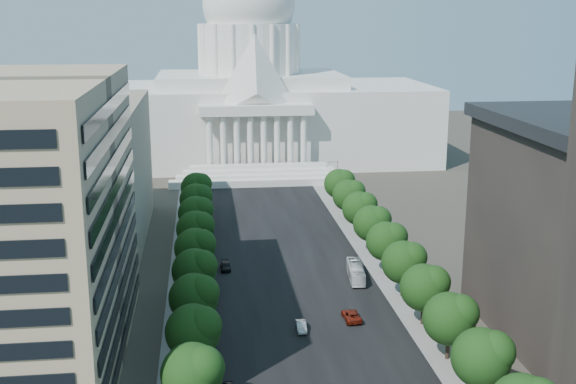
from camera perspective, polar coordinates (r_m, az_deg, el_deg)
name	(u,v)px	position (r m, az deg, el deg)	size (l,w,h in m)	color
road_asphalt	(281,246)	(153.87, -0.53, -4.31)	(30.00, 260.00, 0.01)	black
sidewalk_left	(191,250)	(153.09, -7.64, -4.53)	(8.00, 260.00, 0.02)	gray
sidewalk_right	(369,243)	(156.97, 6.39, -4.03)	(8.00, 260.00, 0.02)	gray
capitol	(250,101)	(242.36, -3.01, 7.22)	(120.00, 56.00, 73.00)	white
office_block_left_far	(53,173)	(162.02, -18.08, 1.42)	(38.00, 52.00, 30.00)	gray
tree_l_b	(195,373)	(89.41, -7.38, -13.96)	(7.79, 7.60, 9.97)	#33261C
tree_l_c	(195,330)	(100.19, -7.34, -10.77)	(7.79, 7.60, 9.97)	#33261C
tree_l_d	(196,297)	(111.21, -7.30, -8.20)	(7.79, 7.60, 9.97)	#33261C
tree_l_e	(196,269)	(122.42, -7.27, -6.09)	(7.79, 7.60, 9.97)	#33261C
tree_l_f	(196,247)	(133.77, -7.24, -4.34)	(7.79, 7.60, 9.97)	#33261C
tree_l_g	(197,228)	(145.22, -7.22, -2.87)	(7.79, 7.60, 9.97)	#33261C
tree_l_h	(197,212)	(156.76, -7.20, -1.61)	(7.79, 7.60, 9.97)	#33261C
tree_l_i	(197,199)	(168.35, -7.19, -0.53)	(7.79, 7.60, 9.97)	#33261C
tree_l_j	(197,187)	(180.01, -7.17, 0.42)	(7.79, 7.60, 9.97)	#33261C
tree_r_b	(484,356)	(95.70, 15.26, -12.40)	(7.79, 7.60, 9.97)	#33261C
tree_r_c	(452,317)	(105.84, 12.83, -9.62)	(7.79, 7.60, 9.97)	#33261C
tree_r_d	(426,286)	(116.33, 10.87, -7.33)	(7.79, 7.60, 9.97)	#33261C
tree_r_e	(405,261)	(127.09, 9.25, -5.41)	(7.79, 7.60, 9.97)	#33261C
tree_r_f	(388,240)	(138.05, 7.90, -3.79)	(7.79, 7.60, 9.97)	#33261C
tree_r_g	(373,222)	(149.18, 6.75, -2.40)	(7.79, 7.60, 9.97)	#33261C
tree_r_h	(361,207)	(160.43, 5.76, -1.21)	(7.79, 7.60, 9.97)	#33261C
tree_r_i	(350,194)	(171.78, 4.90, -0.18)	(7.79, 7.60, 9.97)	#33261C
tree_r_j	(340,183)	(183.21, 4.15, 0.73)	(7.79, 7.60, 9.97)	#33261C
streetlight_b	(464,323)	(105.91, 13.77, -10.03)	(2.61, 0.44, 9.00)	gray
streetlight_c	(414,264)	(127.90, 9.90, -5.61)	(2.61, 0.44, 9.00)	gray
streetlight_d	(379,223)	(150.83, 7.22, -2.48)	(2.61, 0.44, 9.00)	gray
streetlight_e	(354,194)	(174.33, 5.26, -0.19)	(2.61, 0.44, 9.00)	gray
streetlight_f	(335,172)	(198.20, 3.77, 1.56)	(2.61, 0.44, 9.00)	gray
car_silver	(301,326)	(114.35, 1.05, -10.58)	(1.48, 4.24, 1.40)	#AAADB2
car_red	(351,316)	(118.38, 5.04, -9.71)	(2.52, 5.46, 1.52)	maroon
car_dark_b	(225,266)	(140.41, -4.96, -5.88)	(1.91, 4.70, 1.36)	black
city_bus	(356,272)	(135.41, 5.37, -6.29)	(2.48, 10.59, 2.95)	silver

